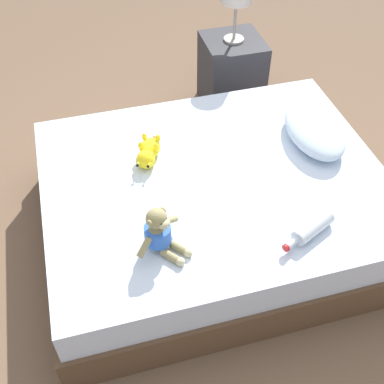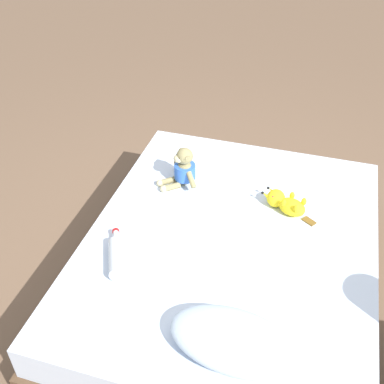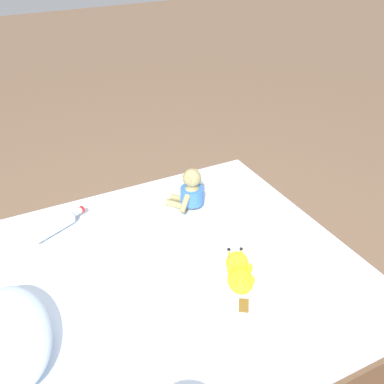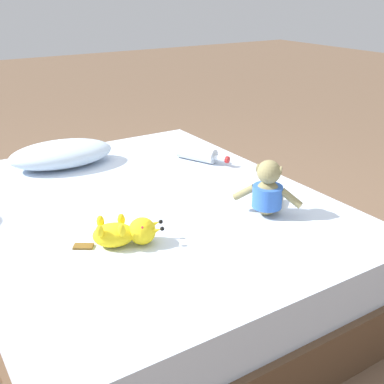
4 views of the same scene
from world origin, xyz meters
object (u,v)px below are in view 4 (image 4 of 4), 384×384
(plush_yellow_creature, at_px, (126,233))
(glass_bottle, at_px, (198,154))
(bed, at_px, (146,244))
(plush_monkey, at_px, (268,192))
(pillow, at_px, (61,154))

(plush_yellow_creature, distance_m, glass_bottle, 0.95)
(bed, xyz_separation_m, plush_monkey, (0.37, -0.38, 0.31))
(plush_yellow_creature, bearing_deg, glass_bottle, 41.15)
(bed, relative_size, glass_bottle, 6.14)
(pillow, relative_size, plush_monkey, 2.15)
(pillow, distance_m, glass_bottle, 0.71)
(bed, xyz_separation_m, glass_bottle, (0.49, 0.32, 0.25))
(plush_yellow_creature, bearing_deg, plush_monkey, -6.83)
(plush_yellow_creature, bearing_deg, bed, 53.52)
(bed, bearing_deg, plush_yellow_creature, -126.48)
(pillow, distance_m, plush_monkey, 1.14)
(pillow, bearing_deg, plush_monkey, -62.41)
(bed, height_order, glass_bottle, glass_bottle)
(plush_yellow_creature, bearing_deg, pillow, 85.41)
(glass_bottle, bearing_deg, pillow, 154.09)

